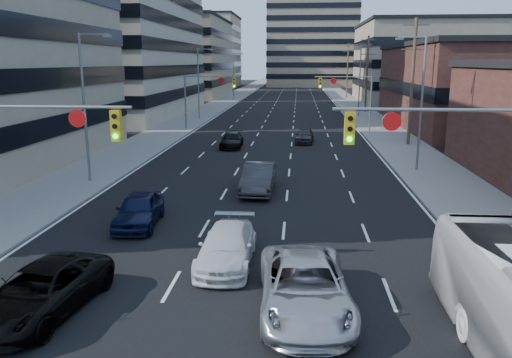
{
  "coord_description": "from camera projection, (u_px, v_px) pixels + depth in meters",
  "views": [
    {
      "loc": [
        2.34,
        -9.19,
        7.37
      ],
      "look_at": [
        0.49,
        12.65,
        2.2
      ],
      "focal_mm": 35.0,
      "sensor_mm": 36.0,
      "label": 1
    }
  ],
  "objects": [
    {
      "name": "sidewalk_left",
      "position": [
        249.0,
        89.0,
        137.8
      ],
      "size": [
        5.0,
        300.0,
        0.15
      ],
      "primitive_type": "cube",
      "color": "slate",
      "rests_on": "ground"
    },
    {
      "name": "utility_pole_midblock",
      "position": [
        367.0,
        73.0,
        72.48
      ],
      "size": [
        2.2,
        0.28,
        11.0
      ],
      "color": "#4C3D2D",
      "rests_on": "ground"
    },
    {
      "name": "signal_far_left",
      "position": [
        206.0,
        91.0,
        54.08
      ],
      "size": [
        6.09,
        0.33,
        6.0
      ],
      "color": "slate",
      "rests_on": "ground"
    },
    {
      "name": "signal_far_right",
      "position": [
        349.0,
        91.0,
        52.82
      ],
      "size": [
        6.09,
        0.33,
        6.0
      ],
      "color": "slate",
      "rests_on": "ground"
    },
    {
      "name": "streetlight_left_near",
      "position": [
        86.0,
        101.0,
        29.88
      ],
      "size": [
        2.03,
        0.22,
        9.0
      ],
      "color": "slate",
      "rests_on": "ground"
    },
    {
      "name": "storefront_right_mid",
      "position": [
        491.0,
        88.0,
        56.29
      ],
      "size": [
        20.0,
        30.0,
        9.0
      ],
      "primitive_type": "cube",
      "color": "#472119",
      "rests_on": "ground"
    },
    {
      "name": "streetlight_right_near",
      "position": [
        419.0,
        97.0,
        33.04
      ],
      "size": [
        2.03,
        0.22,
        9.0
      ],
      "color": "slate",
      "rests_on": "ground"
    },
    {
      "name": "sedan_black_far",
      "position": [
        232.0,
        140.0,
        43.69
      ],
      "size": [
        1.92,
        4.53,
        1.3
      ],
      "primitive_type": "imported",
      "rotation": [
        0.0,
        0.0,
        0.02
      ],
      "color": "black",
      "rests_on": "ground"
    },
    {
      "name": "signal_near_right",
      "position": [
        448.0,
        153.0,
        16.95
      ],
      "size": [
        6.59,
        0.33,
        6.0
      ],
      "color": "slate",
      "rests_on": "ground"
    },
    {
      "name": "sidewalk_right",
      "position": [
        332.0,
        89.0,
        135.91
      ],
      "size": [
        5.0,
        300.0,
        0.15
      ],
      "primitive_type": "cube",
      "color": "slate",
      "rests_on": "ground"
    },
    {
      "name": "bg_block_left",
      "position": [
        196.0,
        52.0,
        146.57
      ],
      "size": [
        24.0,
        24.0,
        20.0
      ],
      "primitive_type": "cube",
      "color": "#ADA089",
      "rests_on": "ground"
    },
    {
      "name": "sedan_grey_right",
      "position": [
        305.0,
        136.0,
        46.22
      ],
      "size": [
        1.92,
        4.08,
        1.35
      ],
      "primitive_type": "imported",
      "rotation": [
        0.0,
        0.0,
        -0.08
      ],
      "color": "#2F2F31",
      "rests_on": "ground"
    },
    {
      "name": "road_surface",
      "position": [
        290.0,
        89.0,
        136.87
      ],
      "size": [
        18.0,
        300.0,
        0.02
      ],
      "primitive_type": "cube",
      "color": "black",
      "rests_on": "ground"
    },
    {
      "name": "utility_pole_distant",
      "position": [
        348.0,
        70.0,
        101.57
      ],
      "size": [
        2.2,
        0.28,
        11.0
      ],
      "color": "#4C3D2D",
      "rests_on": "ground"
    },
    {
      "name": "streetlight_left_far",
      "position": [
        234.0,
        74.0,
        97.77
      ],
      "size": [
        2.03,
        0.22,
        9.0
      ],
      "color": "slate",
      "rests_on": "ground"
    },
    {
      "name": "sedan_blue",
      "position": [
        139.0,
        209.0,
        22.86
      ],
      "size": [
        2.17,
        4.6,
        1.52
      ],
      "primitive_type": "imported",
      "rotation": [
        0.0,
        0.0,
        0.09
      ],
      "color": "black",
      "rests_on": "ground"
    },
    {
      "name": "black_pickup",
      "position": [
        41.0,
        291.0,
        14.84
      ],
      "size": [
        3.06,
        5.44,
        1.43
      ],
      "primitive_type": "imported",
      "rotation": [
        0.0,
        0.0,
        -0.14
      ],
      "color": "black",
      "rests_on": "ground"
    },
    {
      "name": "sedan_grey_center",
      "position": [
        259.0,
        178.0,
        28.73
      ],
      "size": [
        1.85,
        5.01,
        1.64
      ],
      "primitive_type": "imported",
      "rotation": [
        0.0,
        0.0,
        -0.02
      ],
      "color": "#2D2D30",
      "rests_on": "ground"
    },
    {
      "name": "office_right_far",
      "position": [
        422.0,
        64.0,
        92.49
      ],
      "size": [
        22.0,
        28.0,
        14.0
      ],
      "primitive_type": "cube",
      "color": "gray",
      "rests_on": "ground"
    },
    {
      "name": "office_left_mid",
      "position": [
        85.0,
        12.0,
        67.98
      ],
      "size": [
        26.0,
        34.0,
        28.0
      ],
      "primitive_type": "cube",
      "color": "#ADA089",
      "rests_on": "ground"
    },
    {
      "name": "office_left_far",
      "position": [
        177.0,
        59.0,
        107.91
      ],
      "size": [
        20.0,
        30.0,
        16.0
      ],
      "primitive_type": "cube",
      "color": "gray",
      "rests_on": "ground"
    },
    {
      "name": "bg_block_right",
      "position": [
        411.0,
        67.0,
        132.87
      ],
      "size": [
        22.0,
        22.0,
        12.0
      ],
      "primitive_type": "cube",
      "color": "gray",
      "rests_on": "ground"
    },
    {
      "name": "utility_pole_block",
      "position": [
        412.0,
        80.0,
        43.38
      ],
      "size": [
        2.2,
        0.28,
        11.0
      ],
      "color": "#4C3D2D",
      "rests_on": "ground"
    },
    {
      "name": "silver_suv",
      "position": [
        305.0,
        287.0,
        14.93
      ],
      "size": [
        3.03,
        5.91,
        1.6
      ],
      "primitive_type": "imported",
      "rotation": [
        0.0,
        0.0,
        0.07
      ],
      "color": "#B2B2B7",
      "rests_on": "ground"
    },
    {
      "name": "streetlight_left_mid",
      "position": [
        200.0,
        80.0,
        63.82
      ],
      "size": [
        2.03,
        0.22,
        9.0
      ],
      "color": "slate",
      "rests_on": "ground"
    },
    {
      "name": "streetlight_right_far",
      "position": [
        359.0,
        79.0,
        66.98
      ],
      "size": [
        2.03,
        0.22,
        9.0
      ],
      "color": "slate",
      "rests_on": "ground"
    },
    {
      "name": "white_van",
      "position": [
        227.0,
        247.0,
        18.47
      ],
      "size": [
        1.95,
        4.77,
        1.38
      ],
      "primitive_type": "imported",
      "rotation": [
        0.0,
        0.0,
        -0.0
      ],
      "color": "silver",
      "rests_on": "ground"
    },
    {
      "name": "signal_near_left",
      "position": [
        28.0,
        147.0,
        18.17
      ],
      "size": [
        6.59,
        0.33,
        6.0
      ],
      "color": "slate",
      "rests_on": "ground"
    }
  ]
}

